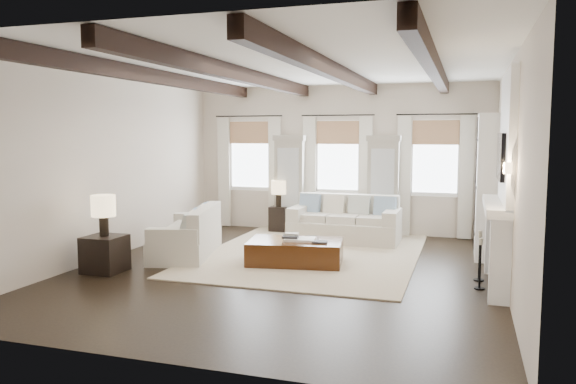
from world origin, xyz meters
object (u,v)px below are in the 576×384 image
(sofa_left, at_px, (190,236))
(sofa_back, at_px, (345,223))
(ottoman, at_px, (295,252))
(side_table_front, at_px, (105,254))
(side_table_back, at_px, (279,219))

(sofa_left, bearing_deg, sofa_back, 41.47)
(ottoman, xyz_separation_m, side_table_front, (-2.69, -1.41, 0.08))
(sofa_back, height_order, sofa_left, sofa_back)
(sofa_back, relative_size, side_table_back, 3.90)
(sofa_left, xyz_separation_m, ottoman, (2.00, -0.09, -0.15))
(ottoman, height_order, side_table_back, side_table_back)
(sofa_left, height_order, ottoman, sofa_left)
(ottoman, bearing_deg, side_table_back, 104.81)
(ottoman, relative_size, side_table_front, 2.68)
(sofa_back, bearing_deg, side_table_back, 157.80)
(ottoman, bearing_deg, sofa_left, 168.52)
(side_table_front, distance_m, side_table_back, 4.49)
(sofa_back, distance_m, side_table_front, 4.72)
(side_table_front, bearing_deg, side_table_back, 71.26)
(ottoman, bearing_deg, sofa_back, 71.43)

